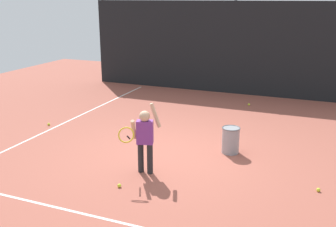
% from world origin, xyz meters
% --- Properties ---
extents(ground_plane, '(20.00, 20.00, 0.00)m').
position_xyz_m(ground_plane, '(0.00, 0.00, 0.00)').
color(ground_plane, '#9E5142').
extents(court_line_baseline, '(9.00, 0.05, 0.00)m').
position_xyz_m(court_line_baseline, '(0.00, -2.70, 0.00)').
color(court_line_baseline, white).
rests_on(court_line_baseline, ground).
extents(court_line_sideline, '(0.05, 9.00, 0.00)m').
position_xyz_m(court_line_sideline, '(-3.27, 1.00, 0.00)').
color(court_line_sideline, white).
rests_on(court_line_sideline, ground).
extents(back_fence_windscreen, '(10.19, 0.08, 3.05)m').
position_xyz_m(back_fence_windscreen, '(0.00, 5.82, 1.53)').
color(back_fence_windscreen, black).
rests_on(back_fence_windscreen, ground).
extents(fence_post_0, '(0.09, 0.09, 3.20)m').
position_xyz_m(fence_post_0, '(-4.94, 5.88, 1.60)').
color(fence_post_0, slate).
rests_on(fence_post_0, ground).
extents(fence_post_1, '(0.09, 0.09, 3.20)m').
position_xyz_m(fence_post_1, '(0.00, 5.88, 1.60)').
color(fence_post_1, slate).
rests_on(fence_post_1, ground).
extents(tennis_player, '(0.58, 0.72, 1.35)m').
position_xyz_m(tennis_player, '(-0.02, -1.03, 0.73)').
color(tennis_player, '#232326').
rests_on(tennis_player, ground).
extents(ball_hopper, '(0.38, 0.38, 0.56)m').
position_xyz_m(ball_hopper, '(1.23, 0.54, 0.29)').
color(ball_hopper, gray).
rests_on(ball_hopper, ground).
extents(tennis_ball_0, '(0.07, 0.07, 0.07)m').
position_xyz_m(tennis_ball_0, '(0.88, 4.42, 0.03)').
color(tennis_ball_0, '#CCE033').
rests_on(tennis_ball_0, ground).
extents(tennis_ball_1, '(0.07, 0.07, 0.07)m').
position_xyz_m(tennis_ball_1, '(-0.18, -1.73, 0.03)').
color(tennis_ball_1, '#CCE033').
rests_on(tennis_ball_1, ground).
extents(tennis_ball_2, '(0.07, 0.07, 0.07)m').
position_xyz_m(tennis_ball_2, '(3.03, -0.60, 0.03)').
color(tennis_ball_2, '#CCE033').
rests_on(tennis_ball_2, ground).
extents(tennis_ball_3, '(0.07, 0.07, 0.07)m').
position_xyz_m(tennis_ball_3, '(-3.51, 0.58, 0.03)').
color(tennis_ball_3, '#CCE033').
rests_on(tennis_ball_3, ground).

